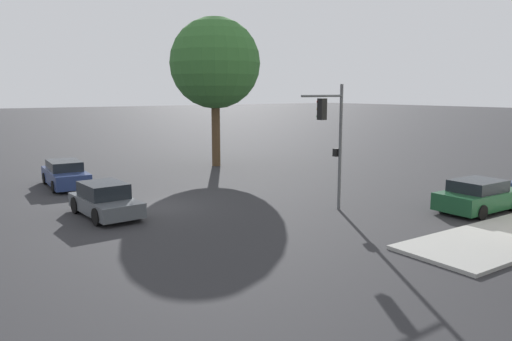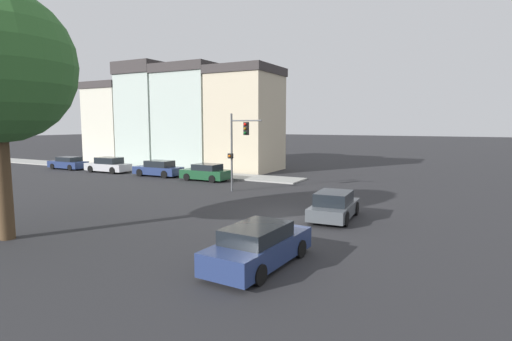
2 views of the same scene
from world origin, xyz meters
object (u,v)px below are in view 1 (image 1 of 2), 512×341
(traffic_signal, at_px, (331,130))
(street_tree, at_px, (215,63))
(crossing_car_1, at_px, (105,200))
(parked_car_0, at_px, (479,196))
(crossing_car_0, at_px, (65,174))

(traffic_signal, bearing_deg, street_tree, -13.05)
(crossing_car_1, xyz_separation_m, parked_car_0, (8.49, 13.82, 0.00))
(street_tree, xyz_separation_m, crossing_car_0, (2.12, -10.84, -6.44))
(traffic_signal, xyz_separation_m, crossing_car_1, (-4.76, -8.42, -2.94))
(crossing_car_0, height_order, parked_car_0, crossing_car_0)
(crossing_car_0, relative_size, parked_car_0, 1.15)
(crossing_car_1, height_order, parked_car_0, crossing_car_1)
(street_tree, distance_m, crossing_car_0, 12.79)
(street_tree, relative_size, crossing_car_0, 2.14)
(traffic_signal, distance_m, crossing_car_1, 10.11)
(traffic_signal, relative_size, crossing_car_0, 1.15)
(traffic_signal, xyz_separation_m, parked_car_0, (3.74, 5.40, -2.93))
(crossing_car_1, distance_m, parked_car_0, 16.22)
(crossing_car_0, xyz_separation_m, crossing_car_1, (7.75, -0.28, -0.02))
(crossing_car_0, distance_m, parked_car_0, 21.15)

